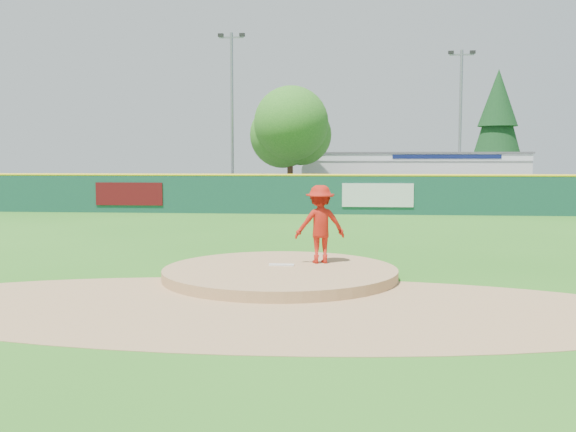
# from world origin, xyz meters

# --- Properties ---
(ground) EXTENTS (120.00, 120.00, 0.00)m
(ground) POSITION_xyz_m (0.00, 0.00, 0.00)
(ground) COLOR #286B19
(ground) RESTS_ON ground
(pitchers_mound) EXTENTS (5.50, 5.50, 0.50)m
(pitchers_mound) POSITION_xyz_m (0.00, 0.00, 0.00)
(pitchers_mound) COLOR #9E774C
(pitchers_mound) RESTS_ON ground
(pitching_rubber) EXTENTS (0.60, 0.15, 0.04)m
(pitching_rubber) POSITION_xyz_m (0.00, 0.30, 0.27)
(pitching_rubber) COLOR white
(pitching_rubber) RESTS_ON pitchers_mound
(infield_dirt_arc) EXTENTS (15.40, 15.40, 0.01)m
(infield_dirt_arc) POSITION_xyz_m (0.00, -3.00, 0.01)
(infield_dirt_arc) COLOR #9E774C
(infield_dirt_arc) RESTS_ON ground
(parking_lot) EXTENTS (44.00, 16.00, 0.02)m
(parking_lot) POSITION_xyz_m (0.00, 27.00, 0.01)
(parking_lot) COLOR #38383A
(parking_lot) RESTS_ON ground
(pitcher) EXTENTS (1.38, 1.01, 1.92)m
(pitcher) POSITION_xyz_m (0.90, 0.83, 1.21)
(pitcher) COLOR #A7190E
(pitcher) RESTS_ON pitchers_mound
(van) EXTENTS (5.14, 3.26, 1.32)m
(van) POSITION_xyz_m (6.98, 25.28, 0.68)
(van) COLOR white
(van) RESTS_ON parking_lot
(pool_building_grp) EXTENTS (15.20, 8.20, 3.31)m
(pool_building_grp) POSITION_xyz_m (6.00, 31.99, 1.66)
(pool_building_grp) COLOR silver
(pool_building_grp) RESTS_ON ground
(fence_banners) EXTENTS (16.58, 0.04, 1.20)m
(fence_banners) POSITION_xyz_m (-3.39, 17.92, 1.00)
(fence_banners) COLOR #520B0E
(fence_banners) RESTS_ON ground
(playground_slide) EXTENTS (1.09, 3.08, 1.70)m
(playground_slide) POSITION_xyz_m (-13.15, 23.66, 0.86)
(playground_slide) COLOR #1727C6
(playground_slide) RESTS_ON ground
(outfield_fence) EXTENTS (40.00, 0.14, 2.07)m
(outfield_fence) POSITION_xyz_m (0.00, 18.00, 1.09)
(outfield_fence) COLOR #144133
(outfield_fence) RESTS_ON ground
(deciduous_tree) EXTENTS (5.60, 5.60, 7.36)m
(deciduous_tree) POSITION_xyz_m (-2.00, 25.00, 4.55)
(deciduous_tree) COLOR #382314
(deciduous_tree) RESTS_ON ground
(conifer_tree) EXTENTS (4.40, 4.40, 9.50)m
(conifer_tree) POSITION_xyz_m (13.00, 36.00, 5.54)
(conifer_tree) COLOR #382314
(conifer_tree) RESTS_ON ground
(light_pole_left) EXTENTS (1.75, 0.25, 11.00)m
(light_pole_left) POSITION_xyz_m (-6.00, 27.00, 6.05)
(light_pole_left) COLOR gray
(light_pole_left) RESTS_ON ground
(light_pole_right) EXTENTS (1.75, 0.25, 10.00)m
(light_pole_right) POSITION_xyz_m (9.00, 29.00, 5.54)
(light_pole_right) COLOR gray
(light_pole_right) RESTS_ON ground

